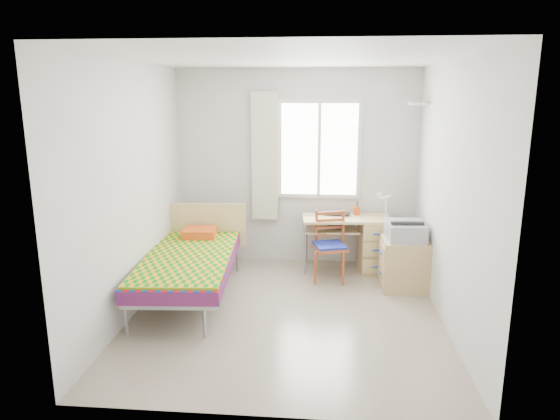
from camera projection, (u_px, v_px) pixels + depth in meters
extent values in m
plane|color=#BCAD93|center=(287.00, 313.00, 5.29)|extent=(3.50, 3.50, 0.00)
plane|color=white|center=(287.00, 58.00, 4.70)|extent=(3.50, 3.50, 0.00)
plane|color=silver|center=(296.00, 168.00, 6.69)|extent=(3.20, 0.00, 3.20)
plane|color=silver|center=(132.00, 190.00, 5.13)|extent=(0.00, 3.50, 3.50)
plane|color=silver|center=(450.00, 196.00, 4.86)|extent=(0.00, 3.50, 3.50)
cube|color=white|center=(319.00, 150.00, 6.59)|extent=(1.10, 0.04, 1.30)
cube|color=white|center=(319.00, 150.00, 6.58)|extent=(1.00, 0.02, 1.20)
cube|color=white|center=(319.00, 150.00, 6.57)|extent=(0.04, 0.02, 1.20)
cube|color=beige|center=(265.00, 157.00, 6.62)|extent=(0.35, 0.05, 1.70)
cube|color=white|center=(418.00, 104.00, 6.03)|extent=(0.20, 0.32, 0.03)
cube|color=#95979D|center=(189.00, 269.00, 5.60)|extent=(1.05, 2.09, 0.06)
cube|color=#B20B19|center=(189.00, 263.00, 5.58)|extent=(1.09, 2.11, 0.14)
cube|color=orange|center=(188.00, 256.00, 5.54)|extent=(1.06, 1.99, 0.03)
cube|color=tan|center=(208.00, 224.00, 6.49)|extent=(0.97, 0.12, 0.56)
cube|color=#DC5418|center=(200.00, 233.00, 6.24)|extent=(0.43, 0.37, 0.10)
cylinder|color=#95979D|center=(126.00, 319.00, 4.78)|extent=(0.04, 0.04, 0.32)
cylinder|color=#95979D|center=(237.00, 260.00, 6.49)|extent=(0.04, 0.04, 0.32)
cube|color=tan|center=(347.00, 218.00, 6.44)|extent=(1.18, 0.62, 0.03)
cube|color=tan|center=(375.00, 246.00, 6.49)|extent=(0.44, 0.54, 0.68)
cube|color=tan|center=(331.00, 229.00, 6.49)|extent=(0.73, 0.54, 0.02)
cylinder|color=#95979D|center=(305.00, 249.00, 6.36)|extent=(0.03, 0.03, 0.68)
cylinder|color=#95979D|center=(306.00, 239.00, 6.77)|extent=(0.03, 0.03, 0.68)
cube|color=#99381D|center=(329.00, 248.00, 6.14)|extent=(0.46, 0.46, 0.04)
cube|color=navy|center=(330.00, 245.00, 6.14)|extent=(0.44, 0.44, 0.04)
cube|color=#99381D|center=(330.00, 224.00, 6.25)|extent=(0.33, 0.12, 0.37)
cylinder|color=#99381D|center=(315.00, 268.00, 6.04)|extent=(0.03, 0.03, 0.42)
cylinder|color=#99381D|center=(343.00, 243.00, 6.29)|extent=(0.04, 0.04, 0.86)
cube|color=tan|center=(405.00, 264.00, 5.90)|extent=(0.55, 0.50, 0.60)
cube|color=tan|center=(382.00, 253.00, 5.89)|extent=(0.01, 0.45, 0.22)
cube|color=tan|center=(381.00, 273.00, 5.95)|extent=(0.01, 0.45, 0.22)
cube|color=#93969A|center=(405.00, 231.00, 5.85)|extent=(0.44, 0.51, 0.20)
cube|color=black|center=(406.00, 222.00, 5.82)|extent=(0.35, 0.42, 0.02)
imported|color=black|center=(337.00, 215.00, 6.50)|extent=(0.35, 0.24, 0.03)
cylinder|color=#DC5418|center=(357.00, 211.00, 6.57)|extent=(0.10, 0.10, 0.10)
cylinder|color=white|center=(385.00, 216.00, 6.47)|extent=(0.09, 0.09, 0.03)
cylinder|color=white|center=(386.00, 206.00, 6.44)|extent=(0.02, 0.11, 0.25)
cylinder|color=white|center=(386.00, 197.00, 6.33)|extent=(0.12, 0.22, 0.10)
cone|color=white|center=(380.00, 197.00, 6.24)|extent=(0.13, 0.14, 0.12)
imported|color=gray|center=(328.00, 227.00, 6.46)|extent=(0.26, 0.28, 0.02)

